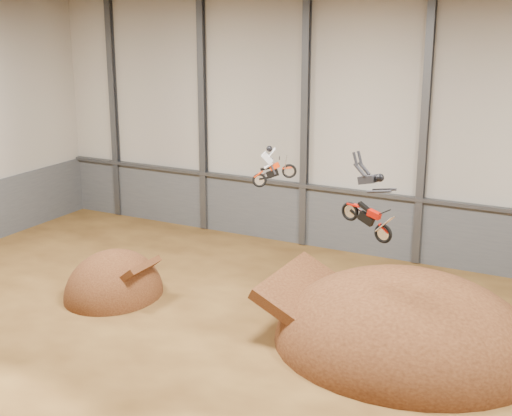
% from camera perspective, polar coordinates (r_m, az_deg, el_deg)
% --- Properties ---
extents(floor, '(40.00, 40.00, 0.00)m').
position_cam_1_polar(floor, '(28.02, -2.45, -12.59)').
color(floor, '#503315').
rests_on(floor, ground).
extents(back_wall, '(40.00, 0.10, 14.00)m').
position_cam_1_polar(back_wall, '(38.88, 8.59, 6.26)').
color(back_wall, '#BCB4A6').
rests_on(back_wall, ground).
extents(lower_band_back, '(39.80, 0.18, 3.50)m').
position_cam_1_polar(lower_band_back, '(39.98, 8.24, -1.19)').
color(lower_band_back, '#525559').
rests_on(lower_band_back, ground).
extents(steel_rail, '(39.80, 0.35, 0.20)m').
position_cam_1_polar(steel_rail, '(39.36, 8.26, 1.26)').
color(steel_rail, '#47494F').
rests_on(steel_rail, lower_band_back).
extents(steel_column_0, '(0.40, 0.36, 13.90)m').
position_cam_1_polar(steel_column_0, '(46.79, -11.31, 7.73)').
color(steel_column_0, '#47494F').
rests_on(steel_column_0, ground).
extents(steel_column_1, '(0.40, 0.36, 13.90)m').
position_cam_1_polar(steel_column_1, '(42.97, -4.29, 7.29)').
color(steel_column_1, '#47494F').
rests_on(steel_column_1, ground).
extents(steel_column_2, '(0.40, 0.36, 13.90)m').
position_cam_1_polar(steel_column_2, '(39.89, 3.94, 6.64)').
color(steel_column_2, '#47494F').
rests_on(steel_column_2, ground).
extents(steel_column_3, '(0.40, 0.36, 13.90)m').
position_cam_1_polar(steel_column_3, '(37.75, 13.29, 5.74)').
color(steel_column_3, '#47494F').
rests_on(steel_column_3, ground).
extents(takeoff_ramp, '(4.43, 5.11, 4.43)m').
position_cam_1_polar(takeoff_ramp, '(35.04, -11.26, -6.87)').
color(takeoff_ramp, '#3D1E0F').
rests_on(takeoff_ramp, ground).
extents(landing_ramp, '(10.75, 9.51, 6.20)m').
position_cam_1_polar(landing_ramp, '(30.05, 11.74, -10.87)').
color(landing_ramp, '#3D1E0F').
rests_on(landing_ramp, ground).
extents(fmx_rider_a, '(2.58, 1.76, 2.37)m').
position_cam_1_polar(fmx_rider_a, '(31.70, 1.67, 3.68)').
color(fmx_rider_a, red).
extents(fmx_rider_b, '(3.84, 1.70, 3.50)m').
position_cam_1_polar(fmx_rider_b, '(26.25, 8.67, 0.92)').
color(fmx_rider_b, '#B51106').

